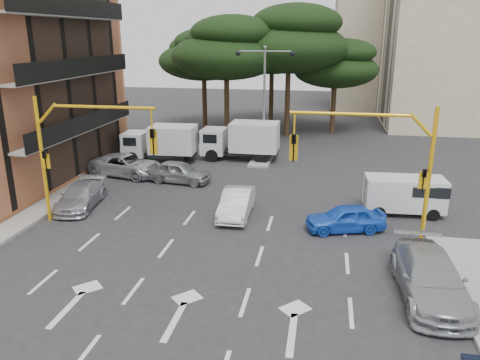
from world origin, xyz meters
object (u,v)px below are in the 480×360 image
object	(u,v)px
car_blue_compact	(345,218)
car_silver_parked	(430,277)
signal_mast_right	(385,157)
car_silver_cross_a	(126,165)
street_lamp_center	(264,82)
box_truck_b	(241,141)
box_truck_a	(160,143)
car_white_hatch	(237,203)
van_white	(404,195)
car_silver_cross_b	(179,172)
signal_mast_left	(76,144)
car_silver_wagon	(80,196)

from	to	relation	value
car_blue_compact	car_silver_parked	distance (m)	5.94
signal_mast_right	car_silver_cross_a	xyz separation A→B (m)	(-14.80, 7.82, -3.20)
street_lamp_center	box_truck_b	xyz separation A→B (m)	(-1.53, -0.91, -4.06)
box_truck_b	box_truck_a	bearing A→B (deg)	104.87
car_white_hatch	van_white	world-z (taller)	van_white
car_silver_cross_a	box_truck_a	size ratio (longest dim) A/B	0.94
signal_mast_right	box_truck_a	xyz separation A→B (m)	(-13.87, 11.66, -2.60)
car_silver_cross_a	box_truck_b	bearing A→B (deg)	-39.24
car_white_hatch	car_silver_cross_b	bearing A→B (deg)	132.31
car_silver_parked	box_truck_b	distance (m)	19.67
street_lamp_center	signal_mast_left	bearing A→B (deg)	-115.91
van_white	signal_mast_right	bearing A→B (deg)	-24.94
car_silver_cross_a	car_silver_parked	xyz separation A→B (m)	(16.15, -11.83, 0.06)
street_lamp_center	box_truck_b	size ratio (longest dim) A/B	1.39
street_lamp_center	car_silver_parked	size ratio (longest dim) A/B	1.53
signal_mast_left	car_silver_cross_b	size ratio (longest dim) A/B	1.54
street_lamp_center	car_white_hatch	bearing A→B (deg)	-88.85
car_blue_compact	car_silver_cross_b	xyz separation A→B (m)	(-9.74, 5.72, 0.05)
street_lamp_center	box_truck_a	size ratio (longest dim) A/B	1.49
signal_mast_left	car_blue_compact	size ratio (longest dim) A/B	1.66
signal_mast_right	car_blue_compact	size ratio (longest dim) A/B	1.66
car_silver_wagon	signal_mast_left	bearing A→B (deg)	-67.65
street_lamp_center	car_silver_cross_a	size ratio (longest dim) A/B	1.59
street_lamp_center	car_silver_cross_b	size ratio (longest dim) A/B	1.99
car_silver_cross_a	street_lamp_center	bearing A→B (deg)	-40.71
car_silver_wagon	car_silver_cross_a	xyz separation A→B (m)	(0.00, 5.86, 0.07)
car_silver_parked	car_silver_wagon	bearing A→B (deg)	157.44
signal_mast_left	signal_mast_right	bearing A→B (deg)	0.00
van_white	box_truck_a	xyz separation A→B (m)	(-15.49, 7.60, 0.33)
signal_mast_right	car_silver_wagon	world-z (taller)	signal_mast_right
car_silver_cross_a	van_white	size ratio (longest dim) A/B	1.28
car_silver_cross_a	car_silver_parked	distance (m)	20.02
car_blue_compact	car_silver_cross_a	distance (m)	14.99
car_silver_wagon	box_truck_a	world-z (taller)	box_truck_a
car_white_hatch	car_silver_parked	distance (m)	10.11
street_lamp_center	box_truck_b	world-z (taller)	street_lamp_center
signal_mast_left	car_silver_cross_a	distance (m)	8.54
box_truck_a	box_truck_b	distance (m)	5.72
street_lamp_center	van_white	distance (m)	13.79
car_silver_parked	van_white	xyz separation A→B (m)	(0.28, 8.07, 0.22)
van_white	car_silver_wagon	bearing A→B (deg)	-85.83
car_silver_wagon	car_silver_parked	world-z (taller)	car_silver_parked
car_silver_cross_b	car_silver_parked	xyz separation A→B (m)	(12.40, -11.02, 0.07)
signal_mast_right	car_blue_compact	xyz separation A→B (m)	(-1.32, 1.29, -3.27)
car_silver_parked	box_truck_a	world-z (taller)	box_truck_a
car_blue_compact	car_silver_cross_a	xyz separation A→B (m)	(-13.49, 6.53, 0.07)
signal_mast_left	box_truck_b	xyz separation A→B (m)	(5.28, 13.10, -2.51)
van_white	box_truck_a	world-z (taller)	box_truck_a
car_silver_cross_b	car_silver_parked	distance (m)	16.59
car_white_hatch	box_truck_b	distance (m)	10.99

